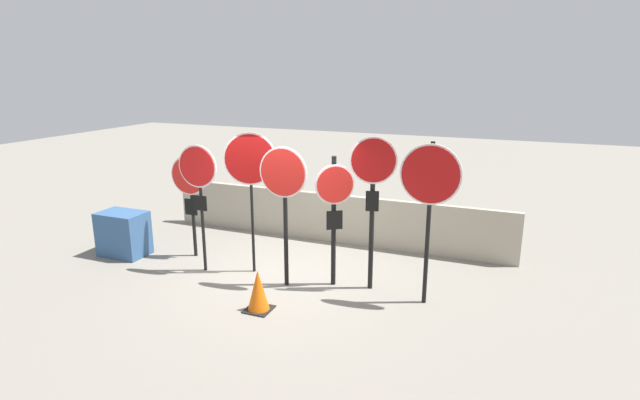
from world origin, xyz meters
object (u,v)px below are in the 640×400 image
(stop_sign_1, at_px, (198,178))
(stop_sign_2, at_px, (250,166))
(stop_sign_6, at_px, (430,187))
(storage_crate, at_px, (123,234))
(traffic_cone_0, at_px, (258,291))
(stop_sign_0, at_px, (190,185))
(stop_sign_5, at_px, (373,183))
(stop_sign_3, at_px, (284,187))
(stop_sign_4, at_px, (334,202))

(stop_sign_1, distance_m, stop_sign_2, 0.95)
(stop_sign_6, height_order, storage_crate, stop_sign_6)
(traffic_cone_0, xyz_separation_m, storage_crate, (-3.64, 1.08, 0.11))
(stop_sign_0, bearing_deg, stop_sign_6, -7.53)
(stop_sign_0, height_order, stop_sign_5, stop_sign_5)
(stop_sign_3, bearing_deg, storage_crate, 177.21)
(stop_sign_6, bearing_deg, stop_sign_1, -177.34)
(stop_sign_1, height_order, stop_sign_2, stop_sign_2)
(stop_sign_3, height_order, storage_crate, stop_sign_3)
(stop_sign_6, bearing_deg, storage_crate, -179.42)
(stop_sign_0, height_order, stop_sign_3, stop_sign_3)
(stop_sign_5, relative_size, traffic_cone_0, 3.93)
(stop_sign_3, bearing_deg, stop_sign_5, 15.99)
(stop_sign_0, height_order, stop_sign_4, stop_sign_4)
(storage_crate, bearing_deg, stop_sign_3, -1.94)
(stop_sign_5, bearing_deg, stop_sign_2, 167.63)
(stop_sign_1, height_order, stop_sign_6, stop_sign_6)
(stop_sign_6, bearing_deg, stop_sign_2, 178.00)
(storage_crate, bearing_deg, stop_sign_1, -3.33)
(stop_sign_5, bearing_deg, stop_sign_1, 172.38)
(stop_sign_2, distance_m, storage_crate, 3.24)
(stop_sign_1, xyz_separation_m, stop_sign_3, (1.67, -0.01, -0.00))
(stop_sign_3, bearing_deg, stop_sign_4, 22.92)
(stop_sign_6, distance_m, storage_crate, 6.15)
(traffic_cone_0, bearing_deg, stop_sign_6, 26.89)
(stop_sign_2, height_order, stop_sign_5, stop_sign_5)
(stop_sign_3, distance_m, stop_sign_6, 2.35)
(stop_sign_0, relative_size, stop_sign_4, 0.94)
(stop_sign_2, height_order, storage_crate, stop_sign_2)
(stop_sign_2, bearing_deg, traffic_cone_0, -80.63)
(stop_sign_3, height_order, stop_sign_6, stop_sign_6)
(stop_sign_4, bearing_deg, stop_sign_6, -38.08)
(stop_sign_1, height_order, storage_crate, stop_sign_1)
(stop_sign_6, xyz_separation_m, traffic_cone_0, (-2.32, -1.18, -1.59))
(stop_sign_2, bearing_deg, stop_sign_0, 147.53)
(stop_sign_6, relative_size, traffic_cone_0, 3.91)
(stop_sign_1, relative_size, stop_sign_4, 1.04)
(stop_sign_0, relative_size, traffic_cone_0, 3.18)
(stop_sign_1, bearing_deg, stop_sign_6, 1.19)
(stop_sign_3, xyz_separation_m, stop_sign_4, (0.76, 0.34, -0.27))
(stop_sign_1, bearing_deg, storage_crate, 174.86)
(stop_sign_5, distance_m, storage_crate, 5.22)
(stop_sign_4, relative_size, storage_crate, 2.45)
(stop_sign_2, xyz_separation_m, storage_crate, (-2.84, -0.19, -1.54))
(stop_sign_6, height_order, traffic_cone_0, stop_sign_6)
(storage_crate, bearing_deg, stop_sign_4, 2.77)
(stop_sign_2, xyz_separation_m, stop_sign_6, (3.12, -0.09, -0.07))
(stop_sign_2, relative_size, stop_sign_3, 1.06)
(stop_sign_1, distance_m, storage_crate, 2.37)
(stop_sign_3, xyz_separation_m, traffic_cone_0, (0.01, -0.96, -1.43))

